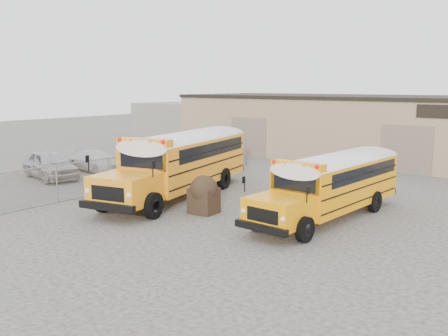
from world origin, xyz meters
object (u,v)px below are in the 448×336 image
Objects in this scene: school_bus_left at (235,144)px; school_bus_right at (387,165)px; car_white at (96,161)px; car_silver at (50,165)px; car_dark at (189,151)px; tarp_bundle at (204,194)px.

school_bus_right is (9.54, -0.11, -0.31)m from school_bus_left.
school_bus_right is at bearing -69.48° from car_white.
school_bus_right is 1.89× the size of car_silver.
school_bus_left reaches higher than car_dark.
car_silver is (-17.10, -7.91, -0.71)m from school_bus_right.
tarp_bundle is at bearing -110.91° from car_dark.
school_bus_left is 11.07m from car_silver.
school_bus_right is at bearing -0.66° from school_bus_left.
tarp_bundle is (-4.78, -8.40, -0.69)m from school_bus_right.
car_silver reaches higher than car_white.
car_white is (-7.60, -4.70, -1.18)m from school_bus_left.
car_white is at bearing 11.98° from car_silver.
school_bus_left is at bearing -31.99° from car_silver.
school_bus_left reaches higher than car_white.
school_bus_right is 15.73m from car_dark.
car_white is at bearing -164.99° from school_bus_right.
tarp_bundle is 0.38× the size of car_dark.
car_silver is 1.11× the size of car_dark.
car_white is 7.19m from car_dark.
school_bus_left is 6.51m from car_dark.
car_silver is at bearing 177.73° from tarp_bundle.
school_bus_right is 5.55× the size of tarp_bundle.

